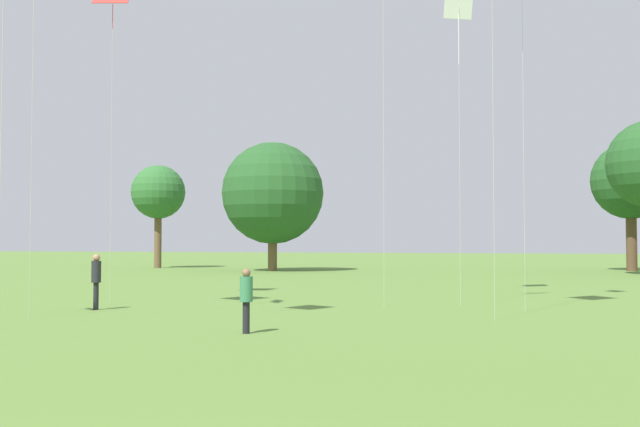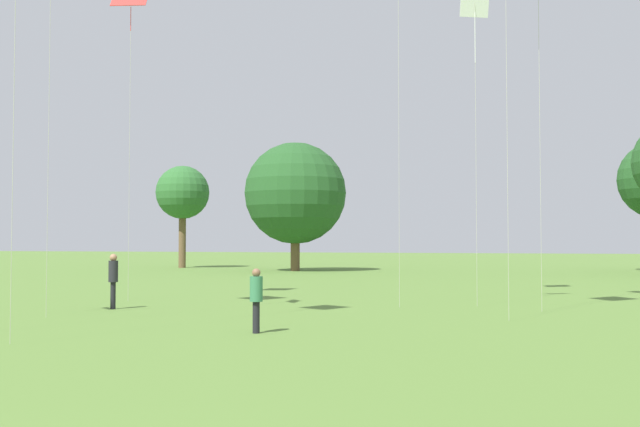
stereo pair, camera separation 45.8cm
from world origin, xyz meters
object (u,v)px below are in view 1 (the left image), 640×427
kite_6 (459,13)px  distant_tree_1 (158,193)px  distant_tree_0 (631,181)px  distant_tree_2 (273,193)px  person_standing_3 (96,276)px  person_standing_2 (246,295)px

kite_6 → distant_tree_1: 42.73m
distant_tree_0 → distant_tree_2: distant_tree_0 is taller
distant_tree_2 → person_standing_3: bearing=-80.3°
distant_tree_1 → person_standing_3: bearing=-64.5°
person_standing_3 → distant_tree_1: (-17.34, 36.31, 5.34)m
person_standing_3 → distant_tree_0: 45.64m
person_standing_3 → distant_tree_1: size_ratio=0.21×
distant_tree_0 → distant_tree_2: 27.53m
person_standing_2 → distant_tree_1: (-24.40, 40.86, 5.51)m
person_standing_3 → distant_tree_2: bearing=-16.0°
distant_tree_0 → distant_tree_1: size_ratio=1.12×
distant_tree_1 → distant_tree_2: (11.74, -3.66, -0.48)m
distant_tree_0 → person_standing_3: bearing=-117.4°
distant_tree_1 → kite_6: bearing=-47.7°
person_standing_3 → distant_tree_2: size_ratio=0.18×
distant_tree_2 → person_standing_2: bearing=-71.2°
person_standing_2 → distant_tree_0: size_ratio=0.16×
person_standing_3 → distant_tree_1: 40.59m
person_standing_2 → distant_tree_2: size_ratio=0.16×
distant_tree_0 → distant_tree_1: (-38.21, -3.87, -0.43)m
person_standing_2 → distant_tree_0: bearing=-24.0°
person_standing_3 → distant_tree_2: distant_tree_2 is taller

